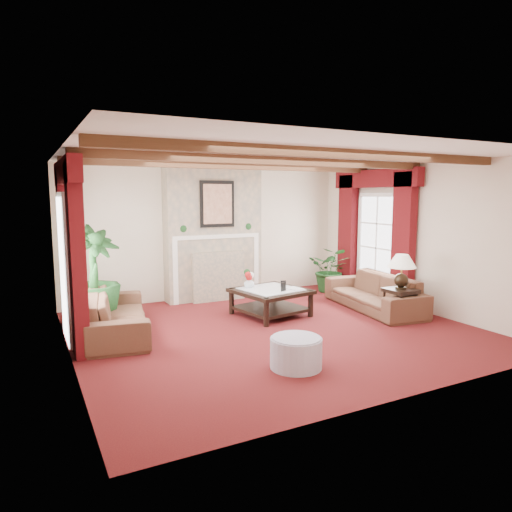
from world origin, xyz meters
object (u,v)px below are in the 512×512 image
coffee_table (271,302)px  ottoman (296,353)px  sofa_right (374,286)px  sofa_left (117,307)px  potted_palm (93,297)px  side_table (400,305)px

coffee_table → ottoman: (-0.93, -2.32, -0.05)m
sofa_right → coffee_table: 2.00m
sofa_left → ottoman: sofa_left is taller
sofa_left → potted_palm: size_ratio=1.20×
potted_palm → ottoman: bearing=-58.1°
sofa_right → side_table: (-0.13, -0.80, -0.16)m
coffee_table → sofa_right: bearing=-24.8°
sofa_left → ottoman: bearing=-135.6°
sofa_left → side_table: 4.66m
potted_palm → ottoman: size_ratio=2.93×
side_table → ottoman: (-2.73, -1.02, -0.09)m
potted_palm → side_table: size_ratio=3.44×
sofa_left → potted_palm: (-0.26, 0.71, 0.03)m
ottoman → sofa_left: bearing=124.9°
coffee_table → side_table: bearing=-46.1°
coffee_table → ottoman: size_ratio=1.78×
sofa_left → ottoman: size_ratio=3.50×
ottoman → coffee_table: bearing=68.2°
potted_palm → coffee_table: size_ratio=1.65×
sofa_right → coffee_table: size_ratio=2.00×
potted_palm → side_table: 5.15m
sofa_left → ottoman: 2.99m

